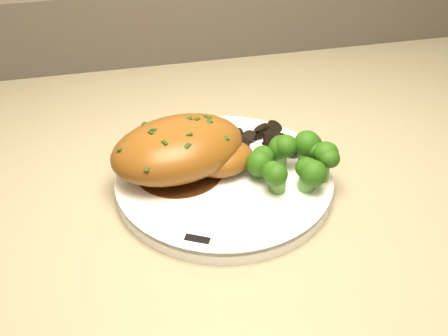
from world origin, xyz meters
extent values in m
cylinder|color=white|center=(0.00, 1.65, 0.85)|extent=(0.25, 0.25, 0.02)
cube|color=black|center=(0.11, 1.66, 0.86)|extent=(0.01, 0.03, 0.00)
cube|color=black|center=(-0.06, 1.75, 0.86)|extent=(0.03, 0.02, 0.00)
cube|color=black|center=(-0.05, 1.56, 0.86)|extent=(0.03, 0.02, 0.00)
cylinder|color=#391B0A|center=(-0.05, 1.67, 0.86)|extent=(0.11, 0.11, 0.00)
ellipsoid|color=brown|center=(-0.05, 1.67, 0.89)|extent=(0.18, 0.14, 0.06)
ellipsoid|color=brown|center=(0.00, 1.66, 0.88)|extent=(0.08, 0.07, 0.03)
cube|color=#1C380B|center=(-0.09, 1.67, 0.92)|extent=(0.01, 0.01, 0.00)
cube|color=#1C380B|center=(-0.08, 1.67, 0.92)|extent=(0.01, 0.01, 0.00)
cube|color=#1C380B|center=(-0.06, 1.68, 0.92)|extent=(0.01, 0.01, 0.00)
cube|color=#1C380B|center=(-0.04, 1.68, 0.92)|extent=(0.01, 0.01, 0.00)
cube|color=#1C380B|center=(-0.02, 1.69, 0.92)|extent=(0.01, 0.01, 0.00)
cube|color=#1C380B|center=(0.00, 1.69, 0.92)|extent=(0.01, 0.01, 0.00)
cylinder|color=black|center=(0.09, 1.70, 0.86)|extent=(0.02, 0.02, 0.01)
cylinder|color=black|center=(0.09, 1.71, 0.86)|extent=(0.02, 0.02, 0.01)
cylinder|color=black|center=(0.08, 1.72, 0.87)|extent=(0.02, 0.02, 0.01)
cylinder|color=black|center=(0.07, 1.73, 0.86)|extent=(0.02, 0.02, 0.01)
cylinder|color=black|center=(0.06, 1.73, 0.86)|extent=(0.02, 0.02, 0.01)
cylinder|color=black|center=(0.04, 1.73, 0.87)|extent=(0.02, 0.02, 0.02)
cylinder|color=black|center=(0.03, 1.72, 0.86)|extent=(0.03, 0.03, 0.01)
cylinder|color=black|center=(0.03, 1.71, 0.86)|extent=(0.03, 0.03, 0.00)
cylinder|color=black|center=(0.02, 1.70, 0.87)|extent=(0.02, 0.02, 0.01)
cylinder|color=black|center=(0.03, 1.70, 0.86)|extent=(0.03, 0.03, 0.02)
cylinder|color=black|center=(0.03, 1.69, 0.86)|extent=(0.03, 0.03, 0.01)
cylinder|color=black|center=(0.04, 1.68, 0.87)|extent=(0.03, 0.03, 0.01)
cylinder|color=black|center=(0.06, 1.68, 0.86)|extent=(0.02, 0.02, 0.01)
cylinder|color=black|center=(0.07, 1.68, 0.86)|extent=(0.03, 0.03, 0.01)
cylinder|color=black|center=(0.08, 1.69, 0.87)|extent=(0.03, 0.03, 0.02)
cylinder|color=black|center=(0.09, 1.70, 0.86)|extent=(0.03, 0.03, 0.02)
cylinder|color=#59923D|center=(0.04, 1.65, 0.87)|extent=(0.02, 0.02, 0.02)
sphere|color=#153A08|center=(0.04, 1.65, 0.89)|extent=(0.03, 0.03, 0.03)
cylinder|color=#59923D|center=(0.07, 1.65, 0.87)|extent=(0.02, 0.02, 0.02)
sphere|color=#153A08|center=(0.07, 1.65, 0.89)|extent=(0.03, 0.03, 0.03)
cylinder|color=#59923D|center=(0.10, 1.64, 0.87)|extent=(0.02, 0.02, 0.02)
sphere|color=#153A08|center=(0.10, 1.64, 0.89)|extent=(0.03, 0.03, 0.03)
cylinder|color=#59923D|center=(0.06, 1.61, 0.87)|extent=(0.02, 0.02, 0.02)
sphere|color=#153A08|center=(0.06, 1.61, 0.89)|extent=(0.03, 0.03, 0.03)
cylinder|color=#59923D|center=(0.09, 1.61, 0.87)|extent=(0.02, 0.02, 0.02)
sphere|color=#153A08|center=(0.09, 1.61, 0.89)|extent=(0.03, 0.03, 0.03)
cylinder|color=#59923D|center=(0.11, 1.62, 0.87)|extent=(0.02, 0.02, 0.02)
sphere|color=#153A08|center=(0.11, 1.62, 0.89)|extent=(0.03, 0.03, 0.03)
camera|label=1|loc=(-0.11, 1.15, 1.26)|focal=45.00mm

